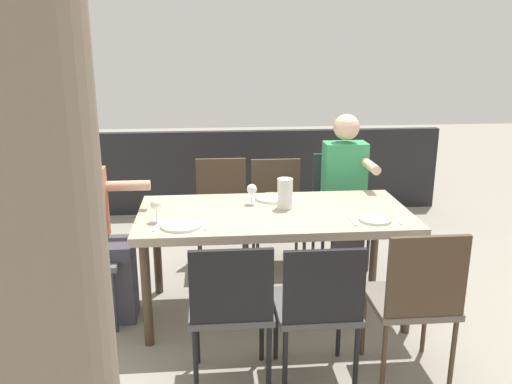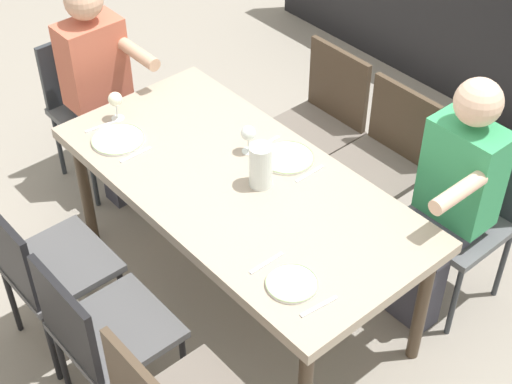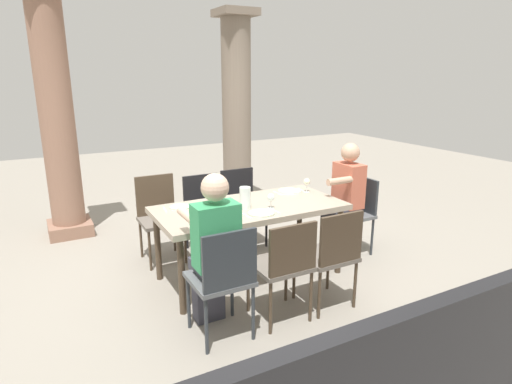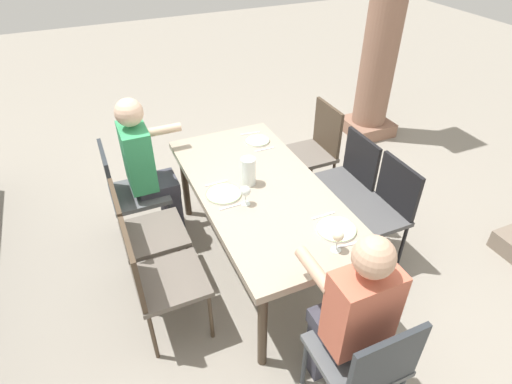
{
  "view_description": "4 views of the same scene",
  "coord_description": "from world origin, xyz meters",
  "px_view_note": "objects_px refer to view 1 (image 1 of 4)",
  "views": [
    {
      "loc": [
        0.42,
        3.36,
        1.86
      ],
      "look_at": [
        0.13,
        0.04,
        0.89
      ],
      "focal_mm": 37.21,
      "sensor_mm": 36.0,
      "label": 1
    },
    {
      "loc": [
        -2.08,
        1.69,
        2.98
      ],
      "look_at": [
        -0.13,
        0.01,
        0.76
      ],
      "focal_mm": 54.38,
      "sensor_mm": 36.0,
      "label": 2
    },
    {
      "loc": [
        -1.81,
        -3.52,
        1.98
      ],
      "look_at": [
        0.07,
        0.01,
        0.87
      ],
      "focal_mm": 30.03,
      "sensor_mm": 36.0,
      "label": 3
    },
    {
      "loc": [
        2.22,
        -1.02,
        2.5
      ],
      "look_at": [
        0.13,
        -0.09,
        0.81
      ],
      "focal_mm": 29.4,
      "sensor_mm": 36.0,
      "label": 4
    }
  ],
  "objects_px": {
    "dining_table": "(274,220)",
    "chair_mid_north": "(318,304)",
    "water_pitcher": "(285,195)",
    "chair_mid_south": "(277,204)",
    "stone_column_centre": "(18,243)",
    "wine_glass_2": "(156,205)",
    "chair_head_east": "(75,251)",
    "wine_glass_1": "(252,190)",
    "plate_1": "(273,198)",
    "chair_east_north": "(231,304)",
    "chair_west_south": "(339,200)",
    "diner_woman_green": "(346,189)",
    "diner_man_white": "(100,226)",
    "plate_0": "(375,219)",
    "chair_east_south": "(222,206)",
    "chair_west_north": "(416,296)"
  },
  "relations": [
    {
      "from": "dining_table",
      "to": "chair_mid_north",
      "type": "height_order",
      "value": "chair_mid_north"
    },
    {
      "from": "water_pitcher",
      "to": "chair_mid_south",
      "type": "bearing_deg",
      "value": -93.81
    },
    {
      "from": "stone_column_centre",
      "to": "wine_glass_2",
      "type": "height_order",
      "value": "stone_column_centre"
    },
    {
      "from": "chair_head_east",
      "to": "stone_column_centre",
      "type": "relative_size",
      "value": 0.3
    },
    {
      "from": "wine_glass_1",
      "to": "plate_1",
      "type": "bearing_deg",
      "value": -148.11
    },
    {
      "from": "dining_table",
      "to": "chair_east_north",
      "type": "distance_m",
      "value": 0.93
    },
    {
      "from": "chair_west_south",
      "to": "chair_head_east",
      "type": "distance_m",
      "value": 2.17
    },
    {
      "from": "diner_woman_green",
      "to": "wine_glass_1",
      "type": "bearing_deg",
      "value": 31.9
    },
    {
      "from": "plate_1",
      "to": "water_pitcher",
      "type": "bearing_deg",
      "value": 104.76
    },
    {
      "from": "diner_woman_green",
      "to": "water_pitcher",
      "type": "xyz_separation_m",
      "value": [
        0.59,
        0.61,
        0.15
      ]
    },
    {
      "from": "chair_west_south",
      "to": "diner_woman_green",
      "type": "xyz_separation_m",
      "value": [
        -0.0,
        0.19,
        0.16
      ]
    },
    {
      "from": "chair_mid_north",
      "to": "chair_east_north",
      "type": "xyz_separation_m",
      "value": [
        0.47,
        -0.0,
        0.02
      ]
    },
    {
      "from": "chair_west_south",
      "to": "chair_east_north",
      "type": "relative_size",
      "value": 1.04
    },
    {
      "from": "diner_man_white",
      "to": "plate_0",
      "type": "bearing_deg",
      "value": 171.89
    },
    {
      "from": "chair_east_south",
      "to": "wine_glass_1",
      "type": "distance_m",
      "value": 0.79
    },
    {
      "from": "chair_east_north",
      "to": "stone_column_centre",
      "type": "distance_m",
      "value": 1.63
    },
    {
      "from": "chair_west_north",
      "to": "wine_glass_1",
      "type": "xyz_separation_m",
      "value": [
        0.8,
        -1.03,
        0.32
      ]
    },
    {
      "from": "diner_woman_green",
      "to": "water_pitcher",
      "type": "bearing_deg",
      "value": 46.25
    },
    {
      "from": "chair_mid_south",
      "to": "plate_1",
      "type": "xyz_separation_m",
      "value": [
        0.11,
        0.58,
        0.23
      ]
    },
    {
      "from": "dining_table",
      "to": "stone_column_centre",
      "type": "bearing_deg",
      "value": 67.34
    },
    {
      "from": "chair_east_south",
      "to": "wine_glass_2",
      "type": "xyz_separation_m",
      "value": [
        0.43,
        1.01,
        0.34
      ]
    },
    {
      "from": "plate_0",
      "to": "dining_table",
      "type": "bearing_deg",
      "value": -21.95
    },
    {
      "from": "dining_table",
      "to": "chair_west_north",
      "type": "relative_size",
      "value": 1.99
    },
    {
      "from": "chair_west_south",
      "to": "chair_mid_south",
      "type": "relative_size",
      "value": 1.04
    },
    {
      "from": "chair_mid_south",
      "to": "water_pitcher",
      "type": "distance_m",
      "value": 0.86
    },
    {
      "from": "chair_mid_south",
      "to": "stone_column_centre",
      "type": "distance_m",
      "value": 3.27
    },
    {
      "from": "stone_column_centre",
      "to": "water_pitcher",
      "type": "xyz_separation_m",
      "value": [
        -0.97,
        -2.18,
        -0.55
      ]
    },
    {
      "from": "dining_table",
      "to": "chair_head_east",
      "type": "relative_size",
      "value": 2.12
    },
    {
      "from": "wine_glass_2",
      "to": "water_pitcher",
      "type": "height_order",
      "value": "water_pitcher"
    },
    {
      "from": "stone_column_centre",
      "to": "plate_0",
      "type": "xyz_separation_m",
      "value": [
        -1.51,
        -1.88,
        -0.64
      ]
    },
    {
      "from": "chair_mid_south",
      "to": "wine_glass_1",
      "type": "height_order",
      "value": "wine_glass_1"
    },
    {
      "from": "chair_east_north",
      "to": "chair_east_south",
      "type": "xyz_separation_m",
      "value": [
        0.0,
        -1.71,
        -0.01
      ]
    },
    {
      "from": "stone_column_centre",
      "to": "wine_glass_1",
      "type": "height_order",
      "value": "stone_column_centre"
    },
    {
      "from": "dining_table",
      "to": "diner_woman_green",
      "type": "bearing_deg",
      "value": -134.8
    },
    {
      "from": "stone_column_centre",
      "to": "chair_mid_south",
      "type": "bearing_deg",
      "value": -108.91
    },
    {
      "from": "diner_man_white",
      "to": "wine_glass_1",
      "type": "relative_size",
      "value": 8.74
    },
    {
      "from": "chair_west_south",
      "to": "chair_mid_south",
      "type": "xyz_separation_m",
      "value": [
        0.53,
        0.0,
        -0.01
      ]
    },
    {
      "from": "dining_table",
      "to": "wine_glass_2",
      "type": "bearing_deg",
      "value": 10.8
    },
    {
      "from": "diner_man_white",
      "to": "plate_0",
      "type": "height_order",
      "value": "diner_man_white"
    },
    {
      "from": "diner_man_white",
      "to": "dining_table",
      "type": "bearing_deg",
      "value": 179.85
    },
    {
      "from": "plate_1",
      "to": "chair_west_north",
      "type": "bearing_deg",
      "value": 119.46
    },
    {
      "from": "chair_east_north",
      "to": "chair_east_south",
      "type": "height_order",
      "value": "chair_east_south"
    },
    {
      "from": "dining_table",
      "to": "plate_1",
      "type": "relative_size",
      "value": 7.16
    },
    {
      "from": "dining_table",
      "to": "wine_glass_2",
      "type": "relative_size",
      "value": 11.99
    },
    {
      "from": "plate_1",
      "to": "chair_west_south",
      "type": "bearing_deg",
      "value": -137.47
    },
    {
      "from": "diner_woman_green",
      "to": "stone_column_centre",
      "type": "xyz_separation_m",
      "value": [
        1.56,
        2.8,
        0.7
      ]
    },
    {
      "from": "chair_mid_north",
      "to": "chair_mid_south",
      "type": "distance_m",
      "value": 1.71
    },
    {
      "from": "chair_east_north",
      "to": "diner_woman_green",
      "type": "height_order",
      "value": "diner_woman_green"
    },
    {
      "from": "chair_east_north",
      "to": "wine_glass_2",
      "type": "xyz_separation_m",
      "value": [
        0.43,
        -0.71,
        0.33
      ]
    },
    {
      "from": "plate_0",
      "to": "plate_1",
      "type": "distance_m",
      "value": 0.79
    }
  ]
}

